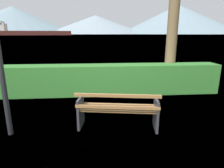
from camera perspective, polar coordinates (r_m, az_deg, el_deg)
ground_plane at (r=4.40m, az=1.72°, el=-12.60°), size 1400.00×1400.00×0.00m
water_surface at (r=310.79m, az=-4.76°, el=14.46°), size 620.00×620.00×0.00m
park_bench at (r=4.16m, az=1.72°, el=-7.76°), size 1.80×0.83×0.87m
hedge_row at (r=6.54m, az=-0.64°, el=1.39°), size 7.44×0.70×1.00m
cargo_ship_large at (r=236.18m, az=-25.61°, el=13.96°), size 93.42×28.95×14.36m
distant_hills at (r=561.53m, az=-4.74°, el=18.24°), size 787.99×358.32×78.41m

